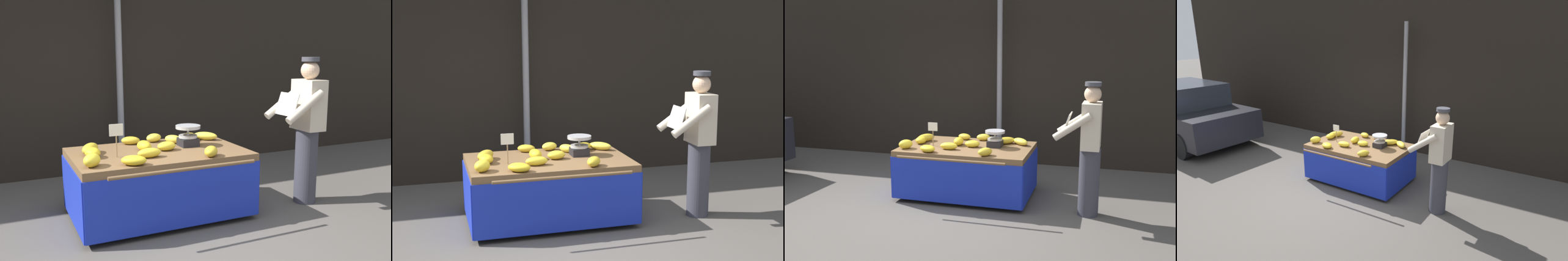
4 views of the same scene
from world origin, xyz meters
The scene contains 20 objects.
ground_plane centered at (0.00, 0.00, 0.00)m, with size 60.00×60.00×0.00m, color #514C47.
back_wall centered at (0.00, 3.03, 2.12)m, with size 16.00×0.24×4.23m, color black.
street_pole centered at (0.32, 2.62, 1.50)m, with size 0.09×0.09×3.00m, color gray.
banana_cart centered at (0.25, 0.92, 0.54)m, with size 1.86×1.36×0.73m.
weighing_scale centered at (0.64, 1.00, 0.84)m, with size 0.28×0.28×0.23m.
price_sign centered at (-0.23, 0.82, 0.97)m, with size 0.14×0.01×0.34m.
banana_bunch_0 centered at (0.55, 1.21, 0.77)m, with size 0.12×0.22×0.10m, color yellow.
banana_bunch_1 centered at (0.75, 1.24, 0.77)m, with size 0.16×0.30×0.10m, color gold.
banana_bunch_2 centered at (0.34, 0.89, 0.77)m, with size 0.15×0.21×0.10m, color yellow.
banana_bunch_3 centered at (-0.53, 0.55, 0.79)m, with size 0.14×0.21×0.13m, color yellow.
banana_bunch_4 centered at (0.97, 1.23, 0.77)m, with size 0.13×0.30×0.10m, color yellow.
banana_bunch_5 centered at (0.07, 0.67, 0.77)m, with size 0.13×0.25×0.10m, color yellow.
banana_bunch_6 centered at (-0.16, 0.45, 0.77)m, with size 0.16×0.24×0.09m, color gold.
banana_bunch_7 centered at (0.65, 0.45, 0.78)m, with size 0.13×0.21×0.11m, color gold.
banana_bunch_8 centered at (0.11, 0.96, 0.78)m, with size 0.14×0.23×0.11m, color gold.
banana_bunch_9 centered at (0.37, 1.38, 0.77)m, with size 0.14×0.20×0.10m, color yellow.
banana_bunch_10 centered at (-0.45, 0.91, 0.78)m, with size 0.15×0.21×0.10m, color gold.
banana_bunch_11 centered at (0.08, 1.35, 0.77)m, with size 0.13×0.21×0.09m, color gold.
banana_bunch_12 centered at (-0.44, 1.07, 0.78)m, with size 0.14×0.29×0.11m, color gold.
vendor_person centered at (1.97, 0.59, 0.87)m, with size 0.59×0.52×1.71m.
Camera 3 is at (2.21, -5.27, 2.21)m, focal length 42.75 mm.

